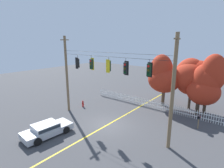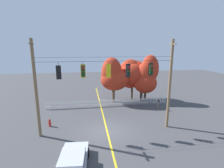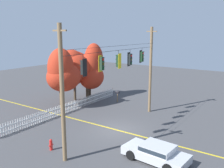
# 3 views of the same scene
# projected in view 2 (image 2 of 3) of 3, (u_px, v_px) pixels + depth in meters

# --- Properties ---
(ground) EXTENTS (80.00, 80.00, 0.00)m
(ground) POSITION_uv_depth(u_px,v_px,m) (107.00, 131.00, 16.50)
(ground) COLOR #424244
(lane_centerline_stripe) EXTENTS (0.16, 36.00, 0.01)m
(lane_centerline_stripe) POSITION_uv_depth(u_px,v_px,m) (107.00, 131.00, 16.50)
(lane_centerline_stripe) COLOR gold
(lane_centerline_stripe) RESTS_ON ground
(signal_support_span) EXTENTS (12.69, 1.10, 8.78)m
(signal_support_span) POSITION_uv_depth(u_px,v_px,m) (107.00, 87.00, 15.53)
(signal_support_span) COLOR brown
(signal_support_span) RESTS_ON ground
(traffic_signal_eastbound_side) EXTENTS (0.43, 0.38, 1.50)m
(traffic_signal_eastbound_side) POSITION_uv_depth(u_px,v_px,m) (59.00, 72.00, 14.60)
(traffic_signal_eastbound_side) COLOR black
(traffic_signal_northbound_primary) EXTENTS (0.43, 0.38, 1.46)m
(traffic_signal_northbound_primary) POSITION_uv_depth(u_px,v_px,m) (83.00, 71.00, 14.91)
(traffic_signal_northbound_primary) COLOR black
(traffic_signal_northbound_secondary) EXTENTS (0.43, 0.38, 1.46)m
(traffic_signal_northbound_secondary) POSITION_uv_depth(u_px,v_px,m) (108.00, 71.00, 15.23)
(traffic_signal_northbound_secondary) COLOR black
(traffic_signal_southbound_primary) EXTENTS (0.43, 0.38, 1.51)m
(traffic_signal_southbound_primary) POSITION_uv_depth(u_px,v_px,m) (128.00, 71.00, 15.53)
(traffic_signal_southbound_primary) COLOR black
(traffic_signal_westbound_side) EXTENTS (0.43, 0.38, 1.42)m
(traffic_signal_westbound_side) POSITION_uv_depth(u_px,v_px,m) (151.00, 69.00, 15.84)
(traffic_signal_westbound_side) COLOR black
(white_picket_fence) EXTENTS (16.76, 0.06, 1.04)m
(white_picket_fence) POSITION_uv_depth(u_px,v_px,m) (108.00, 103.00, 23.23)
(white_picket_fence) COLOR white
(white_picket_fence) RESTS_ON ground
(autumn_maple_near_fence) EXTENTS (4.01, 3.38, 6.64)m
(autumn_maple_near_fence) POSITION_uv_depth(u_px,v_px,m) (113.00, 77.00, 24.03)
(autumn_maple_near_fence) COLOR brown
(autumn_maple_near_fence) RESTS_ON ground
(autumn_maple_mid) EXTENTS (4.42, 4.13, 6.26)m
(autumn_maple_mid) POSITION_uv_depth(u_px,v_px,m) (132.00, 73.00, 25.67)
(autumn_maple_mid) COLOR #473828
(autumn_maple_mid) RESTS_ON ground
(autumn_oak_far_east) EXTENTS (3.44, 3.55, 5.69)m
(autumn_oak_far_east) POSITION_uv_depth(u_px,v_px,m) (144.00, 80.00, 25.12)
(autumn_oak_far_east) COLOR #473828
(autumn_oak_far_east) RESTS_ON ground
(autumn_maple_far_west) EXTENTS (3.42, 2.70, 6.94)m
(autumn_maple_far_west) POSITION_uv_depth(u_px,v_px,m) (147.00, 73.00, 24.77)
(autumn_maple_far_west) COLOR #473828
(autumn_maple_far_west) RESTS_ON ground
(parked_car) EXTENTS (2.25, 4.41, 1.15)m
(parked_car) POSITION_uv_depth(u_px,v_px,m) (73.00, 162.00, 11.16)
(parked_car) COLOR #B7BABF
(parked_car) RESTS_ON ground
(fire_hydrant) EXTENTS (0.38, 0.22, 0.83)m
(fire_hydrant) POSITION_uv_depth(u_px,v_px,m) (50.00, 123.00, 17.35)
(fire_hydrant) COLOR red
(fire_hydrant) RESTS_ON ground
(roadside_mailbox) EXTENTS (0.25, 0.44, 1.37)m
(roadside_mailbox) POSITION_uv_depth(u_px,v_px,m) (158.00, 101.00, 21.92)
(roadside_mailbox) COLOR brown
(roadside_mailbox) RESTS_ON ground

